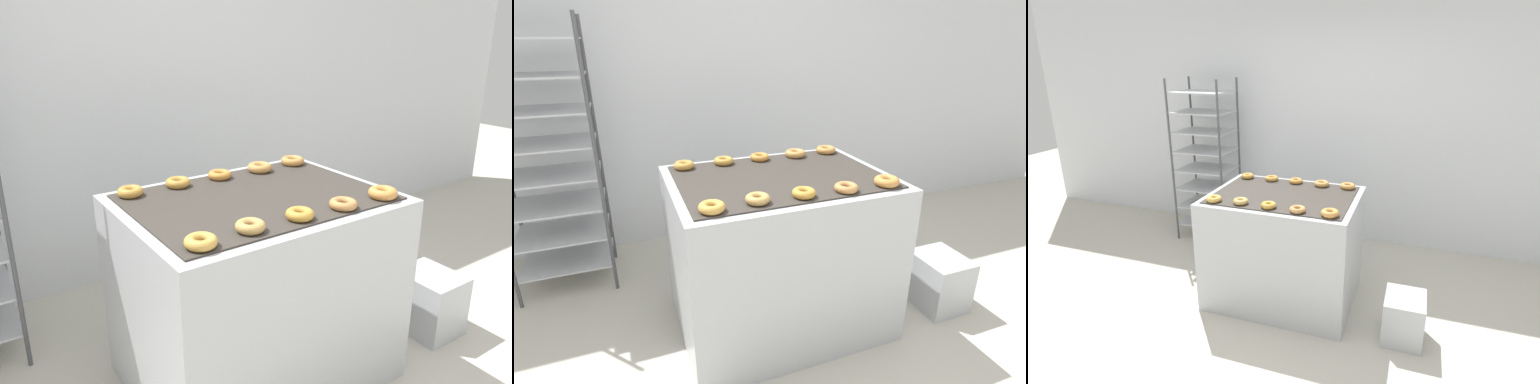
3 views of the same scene
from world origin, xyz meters
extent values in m
cube|color=silver|center=(0.00, 2.12, 1.40)|extent=(8.00, 0.05, 2.80)
cube|color=#B7BABF|center=(0.00, 0.71, 0.48)|extent=(1.22, 0.91, 0.96)
cube|color=#38332D|center=(0.00, 0.71, 0.96)|extent=(1.12, 0.80, 0.01)
cube|color=#262628|center=(0.34, 0.29, 0.67)|extent=(0.12, 0.07, 0.10)
cylinder|color=#4C4C51|center=(-0.96, 1.42, 0.91)|extent=(0.02, 0.02, 1.83)
cube|color=#B7BABF|center=(1.04, 0.45, 0.18)|extent=(0.29, 0.34, 0.36)
torus|color=gold|center=(-0.47, 0.37, 0.98)|extent=(0.12, 0.12, 0.04)
torus|color=tan|center=(-0.24, 0.39, 0.98)|extent=(0.12, 0.12, 0.04)
torus|color=gold|center=(-0.01, 0.38, 0.98)|extent=(0.12, 0.12, 0.04)
torus|color=#BF8247|center=(0.22, 0.37, 0.98)|extent=(0.12, 0.12, 0.04)
torus|color=#CC873F|center=(0.46, 0.37, 0.99)|extent=(0.13, 0.13, 0.05)
torus|color=#C28B38|center=(-0.47, 1.03, 0.98)|extent=(0.12, 0.12, 0.04)
torus|color=#C18A38|center=(-0.23, 1.03, 0.98)|extent=(0.12, 0.12, 0.04)
torus|color=#CA8436|center=(0.00, 1.03, 0.98)|extent=(0.12, 0.12, 0.04)
torus|color=#C38946|center=(0.24, 1.02, 0.99)|extent=(0.13, 0.13, 0.04)
torus|color=#C48742|center=(0.47, 1.03, 0.98)|extent=(0.13, 0.13, 0.04)
camera|label=1|loc=(-1.21, -1.07, 1.72)|focal=35.00mm
camera|label=2|loc=(-0.81, -1.24, 1.69)|focal=28.00mm
camera|label=3|loc=(1.02, -2.24, 2.05)|focal=28.00mm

